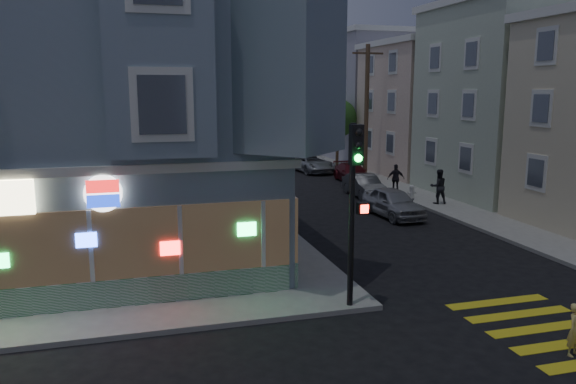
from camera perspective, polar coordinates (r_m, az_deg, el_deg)
name	(u,v)px	position (r m, az deg, el deg)	size (l,w,h in m)	color
ground	(302,356)	(13.68, 1.45, -16.28)	(120.00, 120.00, 0.00)	black
sidewalk_ne	(509,174)	(44.15, 21.55, 1.72)	(24.00, 42.00, 0.15)	gray
corner_building	(62,98)	(22.78, -21.99, 8.81)	(14.60, 14.60, 11.40)	slate
row_house_b	(542,103)	(36.09, 24.39, 8.26)	(12.00, 8.60, 10.50)	beige
row_house_c	(455,110)	(43.39, 16.62, 7.95)	(12.00, 8.60, 9.00)	#C6A799
row_house_d	(399,98)	(51.21, 11.24, 9.31)	(12.00, 8.60, 10.50)	#9895A4
utility_pole	(366,110)	(38.98, 7.97, 8.27)	(2.20, 0.30, 9.00)	#4C3826
street_tree_near	(338,118)	(44.64, 5.07, 7.47)	(3.00, 3.00, 5.30)	#4C3826
street_tree_far	(307,114)	(52.19, 1.92, 7.91)	(3.00, 3.00, 5.30)	#4C3826
running_child	(575,330)	(15.00, 27.17, -12.34)	(0.46, 0.30, 1.26)	#D5C56D
pedestrian_a	(438,186)	(30.88, 15.04, 0.54)	(0.89, 0.70, 1.84)	black
pedestrian_b	(396,179)	(33.52, 10.90, 1.34)	(0.99, 0.41, 1.70)	black
parked_car_a	(393,203)	(27.85, 10.64, -1.07)	(1.68, 4.18, 1.42)	#9C9EA4
parked_car_b	(364,186)	(32.80, 7.75, 0.63)	(1.39, 3.98, 1.31)	#3C3E42
parked_car_c	(352,173)	(38.06, 6.54, 1.94)	(1.74, 4.28, 1.24)	#57131B
parked_car_d	(312,163)	(42.49, 2.44, 2.93)	(2.21, 4.79, 1.33)	#969BA0
traffic_signal	(355,185)	(15.21, 6.79, 0.72)	(0.59, 0.57, 5.11)	black
fire_hydrant	(412,192)	(31.87, 12.46, 0.04)	(0.46, 0.27, 0.80)	silver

